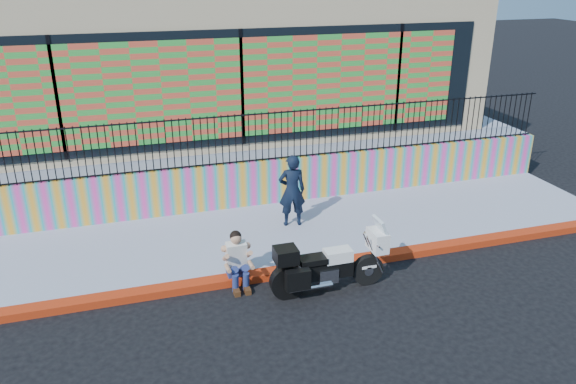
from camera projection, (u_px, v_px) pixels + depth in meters
name	position (u px, v px, depth m)	size (l,w,h in m)	color
ground	(292.00, 274.00, 11.02)	(90.00, 90.00, 0.00)	black
red_curb	(292.00, 270.00, 10.99)	(16.00, 0.30, 0.15)	#A1220B
sidewalk	(270.00, 234.00, 12.46)	(16.00, 3.00, 0.15)	#989FB7
mural_wall	(253.00, 183.00, 13.64)	(16.00, 0.20, 1.10)	#F540A9
metal_fence	(251.00, 138.00, 13.20)	(15.80, 0.04, 1.20)	black
elevated_platform	(216.00, 131.00, 18.18)	(16.00, 10.00, 1.25)	#989FB7
storefront_building	(213.00, 49.00, 17.00)	(14.00, 8.06, 4.00)	tan
police_motorcycle	(327.00, 264.00, 10.24)	(2.17, 0.72, 1.35)	black
police_officer	(292.00, 191.00, 12.46)	(0.60, 0.40, 1.65)	black
seated_man	(238.00, 265.00, 10.44)	(0.54, 0.71, 1.06)	navy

